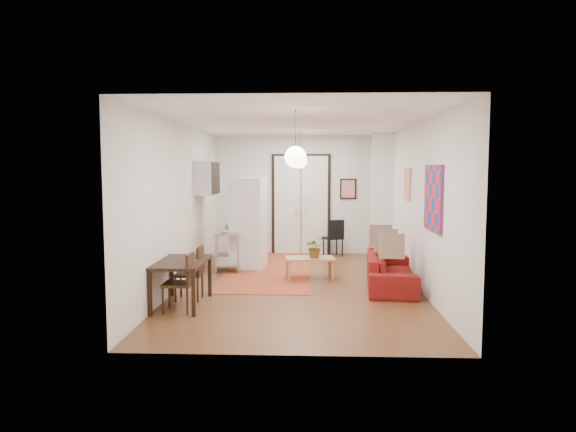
{
  "coord_description": "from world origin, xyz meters",
  "views": [
    {
      "loc": [
        0.18,
        -9.09,
        2.09
      ],
      "look_at": [
        -0.18,
        0.02,
        1.25
      ],
      "focal_mm": 32.0,
      "sensor_mm": 36.0,
      "label": 1
    }
  ],
  "objects_px": {
    "dining_chair_far": "(179,277)",
    "coffee_table": "(310,260)",
    "sofa": "(391,271)",
    "fridge": "(248,223)",
    "kitchen_counter": "(227,246)",
    "dining_chair_near": "(190,268)",
    "black_side_chair": "(333,234)",
    "dining_table": "(182,266)"
  },
  "relations": [
    {
      "from": "coffee_table",
      "to": "kitchen_counter",
      "type": "xyz_separation_m",
      "value": [
        -1.72,
        0.87,
        0.14
      ]
    },
    {
      "from": "coffee_table",
      "to": "kitchen_counter",
      "type": "distance_m",
      "value": 1.93
    },
    {
      "from": "sofa",
      "to": "dining_chair_near",
      "type": "bearing_deg",
      "value": 110.6
    },
    {
      "from": "sofa",
      "to": "kitchen_counter",
      "type": "height_order",
      "value": "kitchen_counter"
    },
    {
      "from": "sofa",
      "to": "black_side_chair",
      "type": "bearing_deg",
      "value": 20.21
    },
    {
      "from": "coffee_table",
      "to": "dining_table",
      "type": "distance_m",
      "value": 2.81
    },
    {
      "from": "sofa",
      "to": "dining_chair_near",
      "type": "relative_size",
      "value": 2.37
    },
    {
      "from": "coffee_table",
      "to": "kitchen_counter",
      "type": "height_order",
      "value": "kitchen_counter"
    },
    {
      "from": "kitchen_counter",
      "to": "dining_chair_far",
      "type": "relative_size",
      "value": 1.28
    },
    {
      "from": "black_side_chair",
      "to": "dining_chair_far",
      "type": "bearing_deg",
      "value": 42.88
    },
    {
      "from": "coffee_table",
      "to": "dining_chair_far",
      "type": "height_order",
      "value": "dining_chair_far"
    },
    {
      "from": "kitchen_counter",
      "to": "dining_chair_near",
      "type": "height_order",
      "value": "dining_chair_near"
    },
    {
      "from": "coffee_table",
      "to": "dining_chair_far",
      "type": "bearing_deg",
      "value": -130.58
    },
    {
      "from": "sofa",
      "to": "fridge",
      "type": "distance_m",
      "value": 3.28
    },
    {
      "from": "dining_chair_near",
      "to": "black_side_chair",
      "type": "bearing_deg",
      "value": 149.87
    },
    {
      "from": "fridge",
      "to": "black_side_chair",
      "type": "distance_m",
      "value": 2.52
    },
    {
      "from": "sofa",
      "to": "black_side_chair",
      "type": "xyz_separation_m",
      "value": [
        -0.87,
        3.35,
        0.22
      ]
    },
    {
      "from": "dining_chair_far",
      "to": "coffee_table",
      "type": "bearing_deg",
      "value": 139.73
    },
    {
      "from": "sofa",
      "to": "black_side_chair",
      "type": "height_order",
      "value": "black_side_chair"
    },
    {
      "from": "sofa",
      "to": "dining_table",
      "type": "height_order",
      "value": "dining_table"
    },
    {
      "from": "coffee_table",
      "to": "dining_chair_near",
      "type": "xyz_separation_m",
      "value": [
        -1.94,
        -1.56,
        0.14
      ]
    },
    {
      "from": "sofa",
      "to": "dining_table",
      "type": "bearing_deg",
      "value": 117.12
    },
    {
      "from": "fridge",
      "to": "dining_chair_far",
      "type": "bearing_deg",
      "value": -93.01
    },
    {
      "from": "sofa",
      "to": "dining_chair_far",
      "type": "distance_m",
      "value": 3.72
    },
    {
      "from": "dining_chair_near",
      "to": "dining_chair_far",
      "type": "xyz_separation_m",
      "value": [
        0.0,
        -0.7,
        0.0
      ]
    },
    {
      "from": "sofa",
      "to": "dining_chair_far",
      "type": "bearing_deg",
      "value": 121.09
    },
    {
      "from": "fridge",
      "to": "coffee_table",
      "type": "bearing_deg",
      "value": -30.82
    },
    {
      "from": "dining_chair_far",
      "to": "fridge",
      "type": "bearing_deg",
      "value": 169.29
    },
    {
      "from": "sofa",
      "to": "dining_table",
      "type": "relative_size",
      "value": 1.62
    },
    {
      "from": "sofa",
      "to": "kitchen_counter",
      "type": "relative_size",
      "value": 1.85
    },
    {
      "from": "dining_chair_near",
      "to": "black_side_chair",
      "type": "height_order",
      "value": "black_side_chair"
    },
    {
      "from": "kitchen_counter",
      "to": "dining_chair_far",
      "type": "bearing_deg",
      "value": -102.01
    },
    {
      "from": "dining_chair_near",
      "to": "dining_table",
      "type": "bearing_deg",
      "value": -3.32
    },
    {
      "from": "sofa",
      "to": "dining_chair_far",
      "type": "height_order",
      "value": "dining_chair_far"
    },
    {
      "from": "coffee_table",
      "to": "dining_chair_far",
      "type": "distance_m",
      "value": 2.98
    },
    {
      "from": "fridge",
      "to": "sofa",
      "type": "bearing_deg",
      "value": -24.16
    },
    {
      "from": "coffee_table",
      "to": "fridge",
      "type": "distance_m",
      "value": 1.76
    },
    {
      "from": "dining_chair_near",
      "to": "dining_chair_far",
      "type": "height_order",
      "value": "same"
    },
    {
      "from": "dining_table",
      "to": "kitchen_counter",
      "type": "bearing_deg",
      "value": 85.07
    },
    {
      "from": "kitchen_counter",
      "to": "dining_chair_near",
      "type": "distance_m",
      "value": 2.44
    },
    {
      "from": "coffee_table",
      "to": "black_side_chair",
      "type": "relative_size",
      "value": 1.1
    },
    {
      "from": "black_side_chair",
      "to": "coffee_table",
      "type": "bearing_deg",
      "value": 57.88
    }
  ]
}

